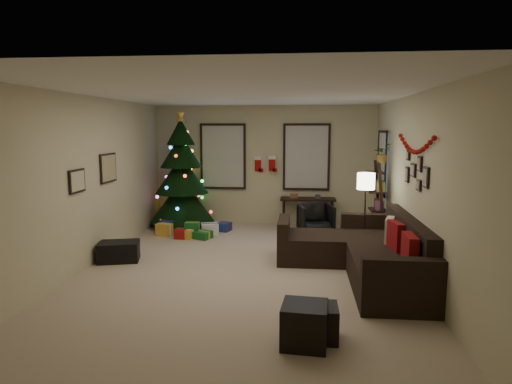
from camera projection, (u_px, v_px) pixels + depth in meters
The scene contains 29 objects.
floor at pixel (246, 270), 6.97m from camera, with size 7.00×7.00×0.00m, color #BBA68E.
ceiling at pixel (245, 93), 6.59m from camera, with size 7.00×7.00×0.00m, color white.
wall_back at pixel (264, 165), 10.22m from camera, with size 5.00×5.00×0.00m, color beige.
wall_front at pixel (187, 243), 3.33m from camera, with size 5.00×5.00×0.00m, color beige.
wall_left at pixel (87, 182), 7.03m from camera, with size 7.00×7.00×0.00m, color beige.
wall_right at pixel (416, 187), 6.53m from camera, with size 7.00×7.00×0.00m, color beige.
window_back_left at pixel (223, 157), 10.26m from camera, with size 1.05×0.06×1.50m.
window_back_right at pixel (306, 157), 10.07m from camera, with size 1.05×0.06×1.50m.
window_right_wall at pixel (383, 163), 9.02m from camera, with size 0.06×0.90×1.30m.
christmas_tree at pixel (182, 179), 9.85m from camera, with size 1.41×1.41×2.62m.
presents at pixel (188, 229), 9.30m from camera, with size 1.50×1.01×0.30m.
sofa at pixel (365, 254), 6.80m from camera, with size 2.04×2.95×0.91m.
pillow_red_a at pixel (410, 253), 5.64m from camera, with size 0.12×0.46×0.46m, color maroon.
pillow_red_b at pixel (396, 237), 6.48m from camera, with size 0.11×0.43×0.43m, color maroon.
pillow_cream at pixel (390, 230), 6.92m from camera, with size 0.11×0.39×0.39m, color beige.
ottoman_near at pixel (304, 325), 4.55m from camera, with size 0.45×0.45×0.43m, color black.
ottoman_far at pixel (319, 322), 4.69m from camera, with size 0.38×0.38×0.36m, color black.
desk at pixel (308, 201), 9.96m from camera, with size 1.21×0.43×0.66m.
desk_chair at pixel (316, 219), 9.34m from camera, with size 0.62×0.58×0.63m, color black.
bookshelf at pixel (379, 204), 8.44m from camera, with size 0.30×0.47×1.59m.
potted_plant at pixel (382, 150), 8.14m from camera, with size 0.42×0.36×0.46m, color #4C4C4C.
floor_lamp at pixel (366, 187), 7.73m from camera, with size 0.30×0.30×1.43m.
art_map at pixel (108, 168), 7.73m from camera, with size 0.04×0.60×0.50m.
art_abstract at pixel (77, 181), 6.66m from camera, with size 0.04×0.45×0.35m.
gallery at pixel (416, 172), 6.43m from camera, with size 0.03×1.25×0.54m.
garland at pixel (415, 144), 6.42m from camera, with size 0.08×1.90×0.30m, color #A5140C, non-canonical shape.
stocking_left at pixel (258, 164), 10.22m from camera, with size 0.20×0.05×0.36m.
stocking_right at pixel (272, 163), 10.05m from camera, with size 0.20×0.05×0.36m.
storage_bin at pixel (119, 251), 7.44m from camera, with size 0.65×0.43×0.33m, color black.
Camera 1 is at (0.84, -6.68, 2.19)m, focal length 31.47 mm.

